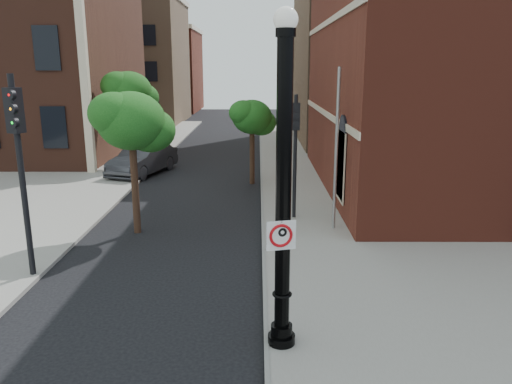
{
  "coord_description": "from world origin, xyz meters",
  "views": [
    {
      "loc": [
        1.88,
        -9.12,
        5.54
      ],
      "look_at": [
        1.83,
        2.0,
        2.76
      ],
      "focal_mm": 35.0,
      "sensor_mm": 36.0,
      "label": 1
    }
  ],
  "objects_px": {
    "lamppost": "(283,204)",
    "traffic_signal_right": "(295,137)",
    "parked_car": "(143,160)",
    "traffic_signal_left": "(18,145)",
    "no_parking_sign": "(281,235)"
  },
  "relations": [
    {
      "from": "lamppost",
      "to": "traffic_signal_right",
      "type": "bearing_deg",
      "value": 84.38
    },
    {
      "from": "lamppost",
      "to": "parked_car",
      "type": "height_order",
      "value": "lamppost"
    },
    {
      "from": "parked_car",
      "to": "traffic_signal_left",
      "type": "bearing_deg",
      "value": -72.37
    },
    {
      "from": "no_parking_sign",
      "to": "traffic_signal_right",
      "type": "height_order",
      "value": "traffic_signal_right"
    },
    {
      "from": "lamppost",
      "to": "traffic_signal_right",
      "type": "height_order",
      "value": "lamppost"
    },
    {
      "from": "parked_car",
      "to": "traffic_signal_left",
      "type": "height_order",
      "value": "traffic_signal_left"
    },
    {
      "from": "no_parking_sign",
      "to": "lamppost",
      "type": "bearing_deg",
      "value": 62.74
    },
    {
      "from": "traffic_signal_left",
      "to": "traffic_signal_right",
      "type": "relative_size",
      "value": 1.17
    },
    {
      "from": "lamppost",
      "to": "parked_car",
      "type": "distance_m",
      "value": 18.34
    },
    {
      "from": "traffic_signal_left",
      "to": "traffic_signal_right",
      "type": "xyz_separation_m",
      "value": [
        7.43,
        5.33,
        -0.52
      ]
    },
    {
      "from": "traffic_signal_right",
      "to": "lamppost",
      "type": "bearing_deg",
      "value": -94.5
    },
    {
      "from": "parked_car",
      "to": "traffic_signal_right",
      "type": "bearing_deg",
      "value": -30.18
    },
    {
      "from": "no_parking_sign",
      "to": "traffic_signal_right",
      "type": "distance_m",
      "value": 9.01
    },
    {
      "from": "no_parking_sign",
      "to": "parked_car",
      "type": "distance_m",
      "value": 18.42
    },
    {
      "from": "lamppost",
      "to": "parked_car",
      "type": "xyz_separation_m",
      "value": [
        -6.6,
        16.97,
        -2.23
      ]
    }
  ]
}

